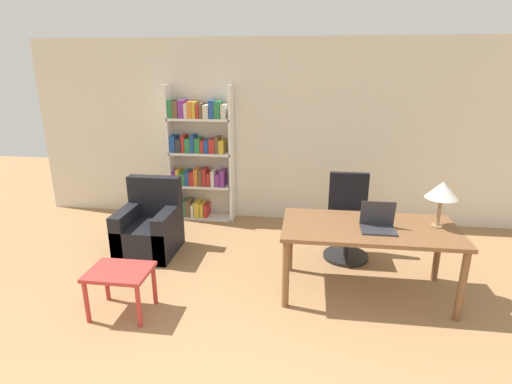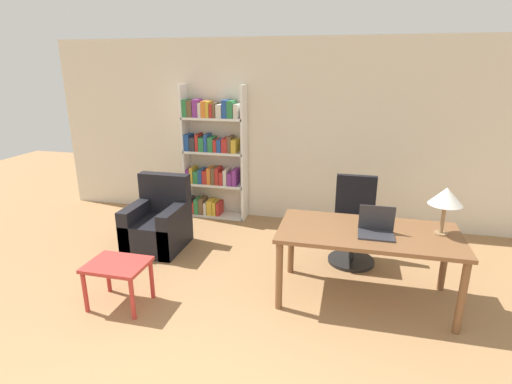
{
  "view_description": "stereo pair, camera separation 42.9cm",
  "coord_description": "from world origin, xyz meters",
  "px_view_note": "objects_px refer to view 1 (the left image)",
  "views": [
    {
      "loc": [
        0.26,
        -1.42,
        2.31
      ],
      "look_at": [
        -0.29,
        2.64,
        1.01
      ],
      "focal_mm": 28.0,
      "sensor_mm": 36.0,
      "label": 1
    },
    {
      "loc": [
        0.68,
        -1.34,
        2.31
      ],
      "look_at": [
        -0.29,
        2.64,
        1.01
      ],
      "focal_mm": 28.0,
      "sensor_mm": 36.0,
      "label": 2
    }
  ],
  "objects_px": {
    "table_lamp": "(442,191)",
    "armchair": "(150,229)",
    "laptop": "(378,224)",
    "office_chair": "(347,221)",
    "bookshelf": "(199,157)",
    "side_table_blue": "(120,277)",
    "desk": "(369,234)"
  },
  "relations": [
    {
      "from": "side_table_blue",
      "to": "bookshelf",
      "type": "relative_size",
      "value": 0.28
    },
    {
      "from": "desk",
      "to": "office_chair",
      "type": "xyz_separation_m",
      "value": [
        -0.13,
        0.87,
        -0.2
      ]
    },
    {
      "from": "desk",
      "to": "armchair",
      "type": "relative_size",
      "value": 1.88
    },
    {
      "from": "armchair",
      "to": "desk",
      "type": "bearing_deg",
      "value": -13.95
    },
    {
      "from": "desk",
      "to": "side_table_blue",
      "type": "xyz_separation_m",
      "value": [
        -2.38,
        -0.69,
        -0.28
      ]
    },
    {
      "from": "office_chair",
      "to": "bookshelf",
      "type": "relative_size",
      "value": 0.51
    },
    {
      "from": "laptop",
      "to": "office_chair",
      "type": "bearing_deg",
      "value": 101.79
    },
    {
      "from": "laptop",
      "to": "side_table_blue",
      "type": "height_order",
      "value": "laptop"
    },
    {
      "from": "desk",
      "to": "armchair",
      "type": "distance_m",
      "value": 2.73
    },
    {
      "from": "office_chair",
      "to": "bookshelf",
      "type": "xyz_separation_m",
      "value": [
        -2.17,
        1.03,
        0.51
      ]
    },
    {
      "from": "laptop",
      "to": "armchair",
      "type": "bearing_deg",
      "value": 165.01
    },
    {
      "from": "table_lamp",
      "to": "armchair",
      "type": "xyz_separation_m",
      "value": [
        -3.3,
        0.56,
        -0.83
      ]
    },
    {
      "from": "side_table_blue",
      "to": "bookshelf",
      "type": "bearing_deg",
      "value": 88.3
    },
    {
      "from": "office_chair",
      "to": "bookshelf",
      "type": "bearing_deg",
      "value": 154.55
    },
    {
      "from": "office_chair",
      "to": "laptop",
      "type": "bearing_deg",
      "value": -78.21
    },
    {
      "from": "laptop",
      "to": "office_chair",
      "type": "height_order",
      "value": "office_chair"
    },
    {
      "from": "side_table_blue",
      "to": "bookshelf",
      "type": "xyz_separation_m",
      "value": [
        0.08,
        2.59,
        0.59
      ]
    },
    {
      "from": "laptop",
      "to": "office_chair",
      "type": "distance_m",
      "value": 1.02
    },
    {
      "from": "desk",
      "to": "side_table_blue",
      "type": "bearing_deg",
      "value": -163.8
    },
    {
      "from": "table_lamp",
      "to": "bookshelf",
      "type": "xyz_separation_m",
      "value": [
        -2.98,
        1.81,
        -0.16
      ]
    },
    {
      "from": "bookshelf",
      "to": "side_table_blue",
      "type": "bearing_deg",
      "value": -91.7
    },
    {
      "from": "laptop",
      "to": "side_table_blue",
      "type": "bearing_deg",
      "value": -165.71
    },
    {
      "from": "table_lamp",
      "to": "bookshelf",
      "type": "distance_m",
      "value": 3.49
    },
    {
      "from": "armchair",
      "to": "bookshelf",
      "type": "distance_m",
      "value": 1.46
    },
    {
      "from": "laptop",
      "to": "armchair",
      "type": "height_order",
      "value": "laptop"
    },
    {
      "from": "desk",
      "to": "side_table_blue",
      "type": "distance_m",
      "value": 2.49
    },
    {
      "from": "laptop",
      "to": "side_table_blue",
      "type": "relative_size",
      "value": 0.58
    },
    {
      "from": "office_chair",
      "to": "armchair",
      "type": "distance_m",
      "value": 2.51
    },
    {
      "from": "desk",
      "to": "office_chair",
      "type": "bearing_deg",
      "value": 98.57
    },
    {
      "from": "laptop",
      "to": "side_table_blue",
      "type": "distance_m",
      "value": 2.56
    },
    {
      "from": "table_lamp",
      "to": "laptop",
      "type": "bearing_deg",
      "value": -165.56
    },
    {
      "from": "laptop",
      "to": "table_lamp",
      "type": "relative_size",
      "value": 0.71
    }
  ]
}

